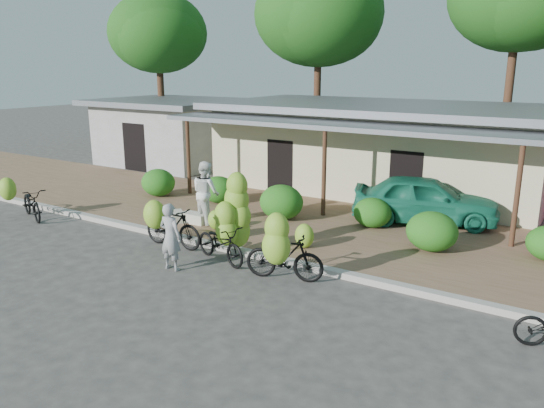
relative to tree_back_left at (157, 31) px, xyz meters
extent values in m
plane|color=#3C3A38|center=(13.69, -13.11, -6.52)|extent=(100.00, 100.00, 0.00)
cube|color=#8F654D|center=(13.69, -8.11, -6.46)|extent=(60.00, 6.00, 0.12)
cube|color=#A8A399|center=(13.69, -11.11, -6.44)|extent=(60.00, 0.25, 0.15)
cube|color=beige|center=(13.69, -2.11, -4.97)|extent=(12.00, 6.00, 3.10)
cube|color=slate|center=(13.69, -2.11, -3.29)|extent=(13.00, 7.00, 0.25)
cube|color=black|center=(13.69, -5.06, -5.42)|extent=(1.40, 0.12, 2.20)
cube|color=slate|center=(13.69, -6.11, -3.62)|extent=(13.00, 2.00, 0.15)
cylinder|color=#523321|center=(8.09, -7.01, -5.09)|extent=(0.14, 0.14, 2.85)
cylinder|color=#523321|center=(13.69, -7.01, -5.09)|extent=(0.14, 0.14, 2.85)
cylinder|color=#523321|center=(19.29, -7.01, -5.09)|extent=(0.14, 0.14, 2.85)
cube|color=#AEAEA9|center=(2.69, -2.11, -5.07)|extent=(6.00, 5.00, 2.90)
cube|color=slate|center=(2.69, -2.11, -3.49)|extent=(7.00, 6.00, 0.25)
cube|color=black|center=(2.69, -4.56, -5.42)|extent=(1.40, 0.12, 2.20)
cylinder|color=#523321|center=(0.19, -0.11, -3.12)|extent=(0.36, 0.36, 6.80)
ellipsoid|color=#1B4912|center=(0.19, -0.11, -0.10)|extent=(5.22, 5.22, 4.18)
ellipsoid|color=#1B4912|center=(-0.31, 0.19, 0.20)|extent=(4.44, 4.44, 3.55)
cylinder|color=#523321|center=(8.19, 2.89, -2.70)|extent=(0.36, 0.36, 7.64)
ellipsoid|color=#1B4912|center=(8.19, 2.89, 0.70)|extent=(6.41, 6.41, 5.13)
ellipsoid|color=#1B4912|center=(7.69, 3.19, 1.00)|extent=(5.45, 5.45, 4.36)
cylinder|color=#523321|center=(17.19, 3.39, -2.52)|extent=(0.36, 0.36, 8.00)
ellipsoid|color=#166018|center=(7.41, -7.95, -5.90)|extent=(1.28, 1.15, 1.00)
ellipsoid|color=#166018|center=(9.89, -7.56, -5.93)|extent=(1.20, 1.08, 0.93)
ellipsoid|color=#166018|center=(12.80, -8.11, -5.86)|extent=(1.39, 1.25, 1.08)
ellipsoid|color=#166018|center=(15.50, -7.39, -5.96)|extent=(1.13, 1.02, 0.88)
ellipsoid|color=#166018|center=(17.58, -8.50, -5.88)|extent=(1.32, 1.19, 1.03)
imported|color=black|center=(5.83, -12.00, -6.01)|extent=(2.04, 1.31, 1.01)
ellipsoid|color=#82C631|center=(5.60, -12.61, -5.45)|extent=(0.58, 0.49, 0.72)
imported|color=black|center=(11.53, -11.64, -5.95)|extent=(1.89, 0.57, 1.13)
ellipsoid|color=#82C631|center=(11.54, -12.29, -5.44)|extent=(0.61, 0.52, 0.77)
imported|color=black|center=(13.28, -11.81, -6.04)|extent=(1.94, 1.13, 0.96)
ellipsoid|color=#82C631|center=(13.39, -11.27, -5.82)|extent=(0.73, 0.62, 0.91)
ellipsoid|color=#82C631|center=(13.48, -11.30, -5.43)|extent=(0.65, 0.55, 0.81)
ellipsoid|color=#82C631|center=(13.41, -11.28, -5.02)|extent=(0.65, 0.56, 0.82)
ellipsoid|color=#82C631|center=(13.43, -11.28, -4.65)|extent=(0.56, 0.48, 0.70)
ellipsoid|color=#82C631|center=(13.34, -11.62, -5.77)|extent=(0.59, 0.50, 0.74)
ellipsoid|color=#82C631|center=(13.30, -11.61, -5.37)|extent=(0.58, 0.50, 0.73)
imported|color=black|center=(15.23, -11.95, -5.97)|extent=(1.91, 0.98, 1.10)
ellipsoid|color=#82C631|center=(15.40, -12.58, -5.50)|extent=(0.64, 0.54, 0.80)
ellipsoid|color=#82C631|center=(15.39, -12.53, -5.10)|extent=(0.56, 0.47, 0.70)
ellipsoid|color=#82C631|center=(11.74, -10.07, -6.11)|extent=(0.46, 0.40, 0.58)
ellipsoid|color=#82C631|center=(12.44, -10.56, -6.06)|extent=(0.54, 0.46, 0.67)
ellipsoid|color=#82C631|center=(14.71, -10.07, -6.07)|extent=(0.52, 0.44, 0.65)
cube|color=beige|center=(10.77, -9.88, -6.25)|extent=(0.85, 0.40, 0.30)
cube|color=beige|center=(10.18, -10.01, -6.26)|extent=(0.82, 0.76, 0.28)
imported|color=gray|center=(12.61, -12.86, -5.69)|extent=(0.61, 0.41, 1.65)
imported|color=white|center=(11.08, -9.67, -5.45)|extent=(1.11, 0.99, 1.90)
imported|color=#1B7A5B|center=(16.66, -6.11, -5.67)|extent=(4.60, 2.98, 1.46)
camera|label=1|loc=(21.08, -21.67, -1.74)|focal=35.00mm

